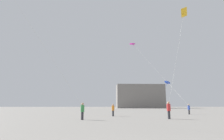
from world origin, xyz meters
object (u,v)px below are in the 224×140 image
(kite_magenta_diamond, at_px, (133,44))
(building_left_hall, at_px, (140,96))
(person_in_blue, at_px, (189,109))
(person_in_orange, at_px, (113,109))
(person_in_green, at_px, (82,110))
(kite_amber_delta, at_px, (184,14))
(kite_cobalt_diamond, at_px, (168,82))
(person_in_red, at_px, (169,109))

(kite_magenta_diamond, height_order, building_left_hall, kite_magenta_diamond)
(person_in_blue, relative_size, building_left_hall, 0.07)
(person_in_orange, bearing_deg, person_in_green, 64.98)
(kite_amber_delta, height_order, kite_cobalt_diamond, kite_amber_delta)
(kite_cobalt_diamond, bearing_deg, kite_amber_delta, -97.85)
(person_in_red, relative_size, kite_amber_delta, 0.14)
(person_in_green, bearing_deg, kite_cobalt_diamond, -105.01)
(person_in_blue, distance_m, kite_cobalt_diamond, 7.66)
(person_in_orange, distance_m, building_left_hall, 69.04)
(kite_amber_delta, bearing_deg, kite_magenta_diamond, 105.75)
(person_in_blue, bearing_deg, building_left_hall, -86.56)
(person_in_green, relative_size, person_in_red, 0.92)
(kite_amber_delta, bearing_deg, person_in_red, -142.03)
(person_in_orange, distance_m, kite_amber_delta, 15.64)
(person_in_green, bearing_deg, kite_magenta_diamond, -87.10)
(person_in_blue, xyz_separation_m, building_left_hall, (4.50, 62.59, 4.61))
(person_in_orange, xyz_separation_m, person_in_red, (5.57, -5.32, 0.12))
(building_left_hall, bearing_deg, person_in_blue, -94.11)
(person_in_blue, relative_size, kite_cobalt_diamond, 0.24)
(kite_magenta_diamond, height_order, kite_amber_delta, kite_magenta_diamond)
(person_in_orange, height_order, building_left_hall, building_left_hall)
(person_in_red, height_order, kite_cobalt_diamond, kite_cobalt_diamond)
(kite_amber_delta, distance_m, building_left_hall, 70.21)
(person_in_green, bearing_deg, person_in_blue, -119.80)
(person_in_green, height_order, kite_cobalt_diamond, kite_cobalt_diamond)
(kite_cobalt_diamond, height_order, building_left_hall, building_left_hall)
(person_in_orange, height_order, person_in_green, person_in_green)
(person_in_green, distance_m, building_left_hall, 75.69)
(person_in_red, distance_m, building_left_hall, 73.16)
(kite_magenta_diamond, relative_size, kite_amber_delta, 1.05)
(person_in_blue, relative_size, kite_magenta_diamond, 0.12)
(kite_magenta_diamond, distance_m, kite_cobalt_diamond, 10.64)
(building_left_hall, bearing_deg, kite_amber_delta, -96.08)
(kite_magenta_diamond, relative_size, building_left_hall, 0.60)
(building_left_hall, bearing_deg, person_in_red, -98.65)
(person_in_blue, distance_m, building_left_hall, 62.92)
(person_in_orange, bearing_deg, kite_amber_delta, 168.98)
(person_in_blue, height_order, kite_magenta_diamond, kite_magenta_diamond)
(kite_magenta_diamond, distance_m, building_left_hall, 55.97)
(person_in_blue, xyz_separation_m, kite_magenta_diamond, (-7.20, 8.53, 13.14))
(kite_cobalt_diamond, bearing_deg, kite_magenta_diamond, 156.16)
(person_in_green, xyz_separation_m, kite_amber_delta, (12.54, 3.50, 12.37))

